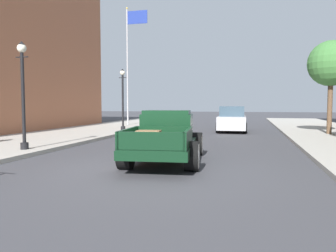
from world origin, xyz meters
name	(u,v)px	position (x,y,z in m)	size (l,w,h in m)	color
ground_plane	(149,171)	(0.00, 0.00, 0.00)	(140.00, 140.00, 0.00)	#3D3D42
hotrod_truck_dark_green	(167,136)	(0.05, 1.70, 0.75)	(2.52, 5.06, 1.58)	black
car_background_silver	(232,120)	(1.47, 13.26, 0.77)	(1.96, 4.35, 1.65)	#B7B7BC
street_lamp_near	(23,87)	(-5.27, 1.81, 2.39)	(0.50, 0.32, 3.85)	black
street_lamp_far	(123,95)	(-5.18, 10.97, 2.39)	(0.50, 0.32, 3.85)	black
flagpole	(130,53)	(-6.59, 16.04, 5.77)	(1.74, 0.16, 9.16)	#B2B2B7
street_tree_second	(331,64)	(6.83, 11.21, 3.96)	(2.47, 2.47, 5.08)	brown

